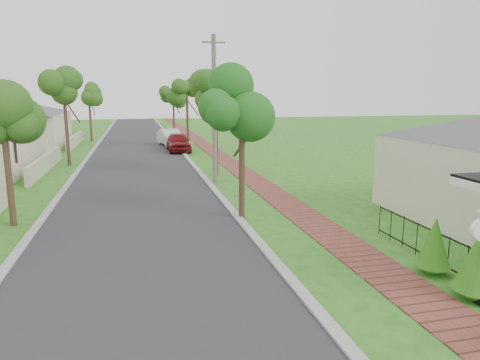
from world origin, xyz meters
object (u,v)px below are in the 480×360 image
object	(u,v)px
parked_car_red	(178,142)
parked_car_white	(170,138)
near_tree	(242,108)
utility_pole	(214,110)

from	to	relation	value
parked_car_red	parked_car_white	bearing A→B (deg)	94.10
near_tree	utility_pole	bearing A→B (deg)	88.05
parked_car_red	near_tree	distance (m)	20.86
parked_car_white	near_tree	xyz separation A→B (m)	(0.72, -24.96, 3.43)
parked_car_white	utility_pole	xyz separation A→B (m)	(0.95, -18.00, 3.16)
parked_car_white	near_tree	distance (m)	25.20
parked_car_red	utility_pole	distance (m)	13.99
parked_car_white	utility_pole	bearing A→B (deg)	-97.34
utility_pole	parked_car_red	bearing A→B (deg)	92.68
parked_car_white	near_tree	bearing A→B (deg)	-98.73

